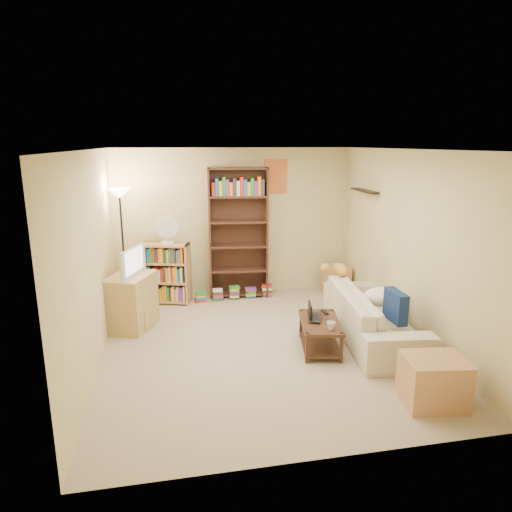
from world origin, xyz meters
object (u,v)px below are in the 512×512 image
tv_stand (131,302)px  desk_fan (167,230)px  short_bookshelf (166,273)px  side_table (335,280)px  laptop (319,318)px  tall_bookshelf (238,230)px  coffee_table (320,331)px  tabby_cat (338,269)px  mug (331,326)px  end_cabinet (433,381)px  floor_lamp (121,215)px  sofa (373,315)px  television (128,262)px

tv_stand → desk_fan: (0.55, 0.93, 0.84)m
tv_stand → short_bookshelf: short_bookshelf is taller
side_table → desk_fan: bearing=179.2°
laptop → tall_bookshelf: tall_bookshelf is taller
coffee_table → tall_bookshelf: tall_bookshelf is taller
tabby_cat → side_table: tabby_cat is taller
mug → side_table: (0.96, 2.37, -0.19)m
coffee_table → tall_bookshelf: (-0.69, 2.28, 0.92)m
laptop → end_cabinet: bearing=-134.0°
laptop → floor_lamp: floor_lamp is taller
sofa → laptop: 0.83m
tv_stand → tall_bookshelf: (1.72, 1.09, 0.77)m
tv_stand → television: size_ratio=1.14×
tabby_cat → television: television is taller
sofa → tabby_cat: tabby_cat is taller
sofa → laptop: (-0.82, -0.15, 0.07)m
tabby_cat → side_table: (0.36, 0.98, -0.49)m
tabby_cat → short_bookshelf: 2.78m
end_cabinet → coffee_table: bearing=116.6°
laptop → television: size_ratio=0.64×
mug → tv_stand: size_ratio=0.18×
sofa → coffee_table: sofa is taller
coffee_table → desk_fan: size_ratio=2.05×
tall_bookshelf → end_cabinet: bearing=-63.2°
tv_stand → side_table: size_ratio=1.57×
tabby_cat → television: size_ratio=0.75×
tall_bookshelf → desk_fan: 1.18m
floor_lamp → sofa: bearing=-26.6°
laptop → short_bookshelf: size_ratio=0.44×
sofa → tv_stand: size_ratio=2.98×
television → end_cabinet: size_ratio=1.15×
tabby_cat → laptop: tabby_cat is taller
tall_bookshelf → laptop: bearing=-66.5°
coffee_table → tv_stand: bearing=164.6°
short_bookshelf → mug: bearing=-35.6°
laptop → tabby_cat: bearing=-10.7°
desk_fan → floor_lamp: floor_lamp is taller
end_cabinet → tv_stand: bearing=140.0°
coffee_table → television: size_ratio=1.38×
coffee_table → television: (-2.40, 1.19, 0.73)m
tv_stand → television: television is taller
mug → floor_lamp: size_ratio=0.07×
tall_bookshelf → floor_lamp: (-1.84, -0.39, 0.37)m
tabby_cat → desk_fan: (-2.49, 1.02, 0.50)m
end_cabinet → television: bearing=140.0°
short_bookshelf → floor_lamp: (-0.61, -0.28, 1.03)m
short_bookshelf → desk_fan: bearing=-24.0°
tall_bookshelf → desk_fan: (-1.17, -0.16, 0.07)m
mug → desk_fan: (-1.89, 2.41, 0.80)m
tabby_cat → mug: tabby_cat is taller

